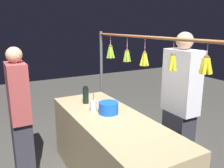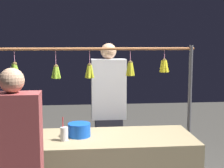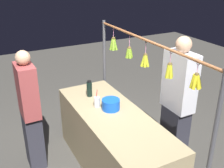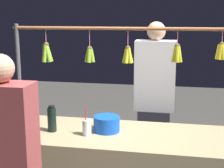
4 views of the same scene
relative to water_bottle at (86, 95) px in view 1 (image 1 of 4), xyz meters
The scene contains 7 objects.
market_counter 0.82m from the water_bottle, behind, with size 2.05×0.74×0.85m, color tan.
display_rack 0.83m from the water_bottle, 140.39° to the right, with size 2.36×0.12×1.77m.
water_bottle is the anchor object (origin of this frame).
blue_bucket 0.48m from the water_bottle, 169.07° to the right, with size 0.23×0.23×0.14m, color blue.
drink_cup 0.33m from the water_bottle, behind, with size 0.08×0.08×0.23m.
vendor_person 1.20m from the water_bottle, 134.44° to the right, with size 0.42×0.23×1.79m.
customer_person 0.84m from the water_bottle, 90.55° to the left, with size 0.39×0.21×1.63m.
Camera 1 is at (-2.15, 1.18, 1.85)m, focal length 37.66 mm.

